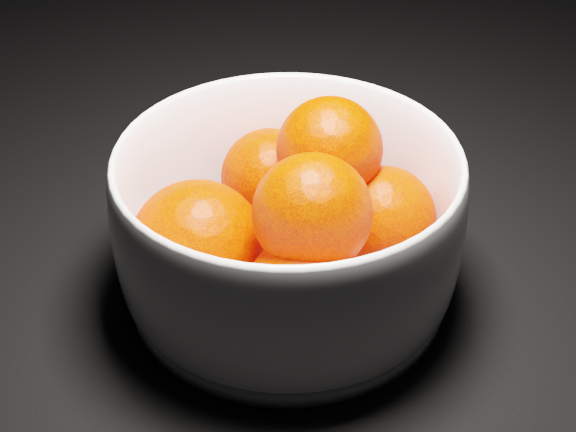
% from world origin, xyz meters
% --- Properties ---
extents(bowl, '(0.25, 0.25, 0.12)m').
position_xyz_m(bowl, '(-0.25, -0.13, 0.06)').
color(bowl, white).
rests_on(bowl, ground).
extents(orange_pile, '(0.20, 0.21, 0.14)m').
position_xyz_m(orange_pile, '(-0.25, -0.14, 0.07)').
color(orange_pile, '#F52400').
rests_on(orange_pile, bowl).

